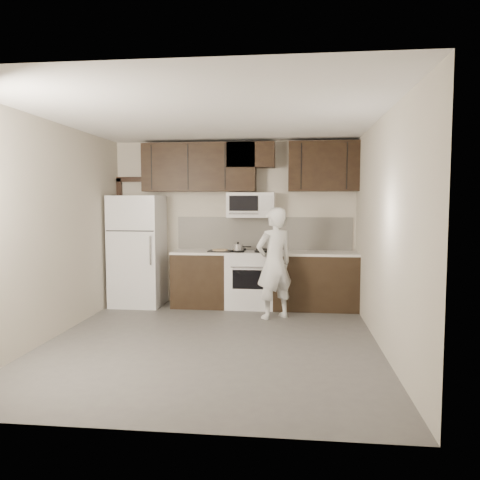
% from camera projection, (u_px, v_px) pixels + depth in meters
% --- Properties ---
extents(floor, '(4.50, 4.50, 0.00)m').
position_uv_depth(floor, '(212.00, 342.00, 5.70)').
color(floor, '#524F4D').
rests_on(floor, ground).
extents(back_wall, '(4.00, 0.00, 4.00)m').
position_uv_depth(back_wall, '(234.00, 223.00, 7.82)').
color(back_wall, '#BDB1A0').
rests_on(back_wall, ground).
extents(ceiling, '(4.50, 4.50, 0.00)m').
position_uv_depth(ceiling, '(210.00, 117.00, 5.48)').
color(ceiling, white).
rests_on(ceiling, back_wall).
extents(counter_run, '(2.95, 0.64, 0.91)m').
position_uv_depth(counter_run, '(269.00, 279.00, 7.52)').
color(counter_run, black).
rests_on(counter_run, floor).
extents(stove, '(0.76, 0.66, 0.94)m').
position_uv_depth(stove, '(250.00, 279.00, 7.55)').
color(stove, silver).
rests_on(stove, floor).
extents(backsplash, '(2.90, 0.02, 0.54)m').
position_uv_depth(backsplash, '(264.00, 233.00, 7.77)').
color(backsplash, beige).
rests_on(backsplash, counter_run).
extents(upper_cabinets, '(3.48, 0.35, 0.78)m').
position_uv_depth(upper_cabinets, '(245.00, 166.00, 7.55)').
color(upper_cabinets, black).
rests_on(upper_cabinets, back_wall).
extents(microwave, '(0.76, 0.42, 0.40)m').
position_uv_depth(microwave, '(251.00, 205.00, 7.57)').
color(microwave, silver).
rests_on(microwave, upper_cabinets).
extents(refrigerator, '(0.80, 0.76, 1.80)m').
position_uv_depth(refrigerator, '(138.00, 251.00, 7.67)').
color(refrigerator, silver).
rests_on(refrigerator, floor).
extents(door_trim, '(0.50, 0.08, 2.12)m').
position_uv_depth(door_trim, '(123.00, 228.00, 8.00)').
color(door_trim, black).
rests_on(door_trim, floor).
extents(saucepan, '(0.29, 0.17, 0.16)m').
position_uv_depth(saucepan, '(238.00, 248.00, 7.38)').
color(saucepan, silver).
rests_on(saucepan, stove).
extents(baking_tray, '(0.38, 0.30, 0.02)m').
position_uv_depth(baking_tray, '(220.00, 251.00, 7.45)').
color(baking_tray, black).
rests_on(baking_tray, counter_run).
extents(pizza, '(0.26, 0.26, 0.02)m').
position_uv_depth(pizza, '(220.00, 250.00, 7.45)').
color(pizza, beige).
rests_on(pizza, baking_tray).
extents(person, '(0.71, 0.65, 1.62)m').
position_uv_depth(person, '(274.00, 263.00, 6.80)').
color(person, silver).
rests_on(person, floor).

